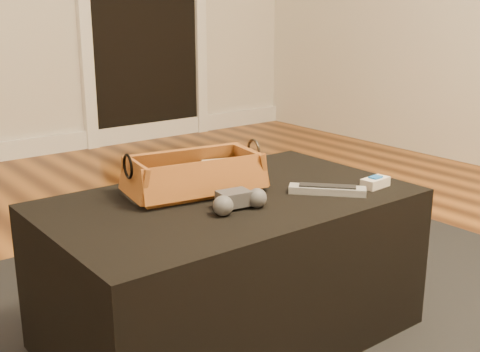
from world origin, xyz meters
TOP-DOWN VIEW (x-y plane):
  - area_rug at (0.13, 0.15)m, footprint 2.60×2.00m
  - ottoman at (0.13, 0.20)m, footprint 1.00×0.60m
  - tv_remote at (0.06, 0.28)m, footprint 0.20×0.06m
  - cloth_bundle at (0.18, 0.30)m, footprint 0.12×0.10m
  - wicker_basket at (0.08, 0.29)m, footprint 0.41×0.26m
  - game_controller at (0.08, 0.10)m, footprint 0.16×0.09m
  - silver_remote at (0.36, 0.06)m, footprint 0.18×0.19m
  - cream_gadget at (0.52, 0.02)m, footprint 0.09×0.05m

SIDE VIEW (x-z plane):
  - area_rug at x=0.13m, z-range 0.00..0.01m
  - ottoman at x=0.13m, z-range 0.01..0.43m
  - silver_remote at x=0.36m, z-range 0.43..0.46m
  - cream_gadget at x=0.52m, z-range 0.43..0.46m
  - tv_remote at x=0.06m, z-range 0.45..0.47m
  - game_controller at x=0.08m, z-range 0.43..0.48m
  - cloth_bundle at x=0.18m, z-range 0.45..0.50m
  - wicker_basket at x=0.08m, z-range 0.41..0.54m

